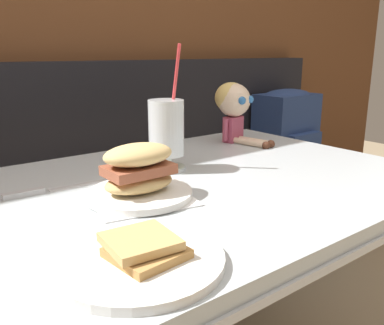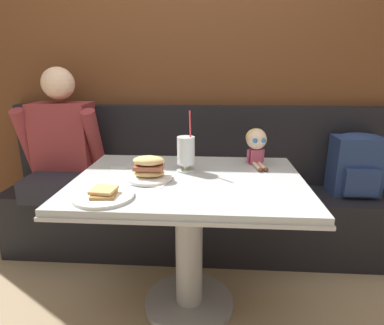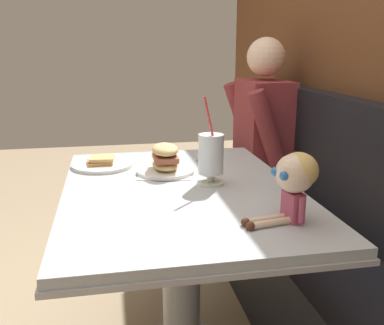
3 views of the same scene
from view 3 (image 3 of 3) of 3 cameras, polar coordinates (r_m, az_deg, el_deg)
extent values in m
cube|color=black|center=(1.92, 17.06, -16.79)|extent=(2.60, 0.48, 0.45)
cube|color=black|center=(1.82, 23.59, -2.02)|extent=(2.60, 0.10, 0.55)
cube|color=#B2BCC1|center=(1.53, -1.48, -3.83)|extent=(1.10, 0.80, 0.03)
cube|color=#B7BABF|center=(1.54, -1.48, -4.64)|extent=(1.11, 0.81, 0.02)
cylinder|color=#A5A8AD|center=(1.68, -1.40, -15.47)|extent=(0.14, 0.14, 0.65)
cylinder|color=white|center=(1.82, -11.55, -0.28)|extent=(0.25, 0.25, 0.01)
cube|color=#B78447|center=(1.81, -11.95, 0.06)|extent=(0.10, 0.10, 0.01)
cube|color=tan|center=(1.81, -11.61, 0.56)|extent=(0.10, 0.10, 0.01)
cylinder|color=silver|center=(1.56, 2.43, -2.62)|extent=(0.10, 0.10, 0.01)
cylinder|color=silver|center=(1.56, 2.44, -1.92)|extent=(0.03, 0.03, 0.03)
cylinder|color=silver|center=(1.53, 2.48, 1.12)|extent=(0.09, 0.09, 0.14)
cylinder|color=#E0DB6B|center=(1.54, 2.47, 0.67)|extent=(0.08, 0.08, 0.12)
cylinder|color=#DB383D|center=(1.50, 2.45, 4.51)|extent=(0.01, 0.06, 0.22)
cube|color=white|center=(1.70, -3.48, -1.33)|extent=(0.24, 0.24, 0.00)
cylinder|color=white|center=(1.69, -3.48, -1.07)|extent=(0.22, 0.22, 0.01)
ellipsoid|color=tan|center=(1.69, -3.49, -0.27)|extent=(0.15, 0.10, 0.04)
cube|color=#995138|center=(1.68, -3.51, 0.65)|extent=(0.14, 0.09, 0.02)
ellipsoid|color=tan|center=(1.67, -3.53, 1.71)|extent=(0.15, 0.10, 0.04)
cube|color=silver|center=(1.78, 1.17, -0.49)|extent=(0.14, 0.03, 0.00)
cube|color=#B2B5BA|center=(1.90, 0.55, 0.64)|extent=(0.09, 0.02, 0.01)
cube|color=#B74C6B|center=(1.26, 13.00, -5.61)|extent=(0.07, 0.05, 0.08)
sphere|color=beige|center=(1.23, 13.27, -1.37)|extent=(0.11, 0.11, 0.11)
ellipsoid|color=#D8B766|center=(1.24, 13.75, -0.95)|extent=(0.13, 0.12, 0.10)
sphere|color=#2D6BB2|center=(1.22, 10.82, -1.16)|extent=(0.03, 0.03, 0.03)
sphere|color=#2D6BB2|center=(1.19, 11.92, -1.71)|extent=(0.03, 0.03, 0.03)
cylinder|color=beige|center=(1.25, 9.46, -7.33)|extent=(0.04, 0.12, 0.02)
cylinder|color=beige|center=(1.22, 10.12, -7.79)|extent=(0.04, 0.12, 0.02)
sphere|color=#4C2819|center=(1.22, 6.99, -7.76)|extent=(0.03, 0.03, 0.03)
sphere|color=#4C2819|center=(1.20, 7.62, -8.24)|extent=(0.03, 0.03, 0.03)
cylinder|color=#B74C6B|center=(1.29, 12.01, -4.85)|extent=(0.02, 0.02, 0.07)
cylinder|color=#B74C6B|center=(1.23, 14.06, -6.04)|extent=(0.02, 0.02, 0.07)
cube|color=maroon|center=(2.52, 9.21, 3.94)|extent=(0.38, 0.24, 0.58)
sphere|color=beige|center=(2.47, 9.62, 13.41)|extent=(0.21, 0.21, 0.21)
cube|color=#23232D|center=(2.52, 5.14, -1.09)|extent=(0.34, 0.36, 0.14)
cylinder|color=maroon|center=(2.71, 6.59, 5.46)|extent=(0.09, 0.25, 0.48)
cylinder|color=maroon|center=(2.29, 10.00, 3.50)|extent=(0.09, 0.25, 0.48)
camera|label=1|loc=(2.09, -25.09, 8.69)|focal=38.73mm
camera|label=2|loc=(1.81, -55.28, 9.83)|focal=30.21mm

